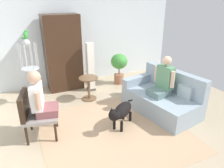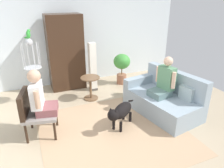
% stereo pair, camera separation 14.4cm
% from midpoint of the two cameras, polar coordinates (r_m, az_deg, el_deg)
% --- Properties ---
extents(ground_plane, '(6.95, 6.95, 0.00)m').
position_cam_midpoint_polar(ground_plane, '(4.34, 0.68, -11.35)').
color(ground_plane, tan).
extents(back_wall, '(6.39, 0.12, 2.75)m').
position_cam_midpoint_polar(back_wall, '(6.29, -9.49, 12.74)').
color(back_wall, silver).
rests_on(back_wall, ground).
extents(area_rug, '(2.67, 2.57, 0.01)m').
position_cam_midpoint_polar(area_rug, '(4.20, 1.29, -12.64)').
color(area_rug, tan).
rests_on(area_rug, ground).
extents(couch, '(1.21, 1.78, 0.90)m').
position_cam_midpoint_polar(couch, '(4.90, 14.43, -3.82)').
color(couch, '#8EA0AD').
rests_on(couch, ground).
extents(armchair, '(0.70, 0.69, 0.89)m').
position_cam_midpoint_polar(armchair, '(4.09, -19.40, -6.60)').
color(armchair, black).
rests_on(armchair, ground).
extents(person_on_couch, '(0.53, 0.52, 0.85)m').
position_cam_midpoint_polar(person_on_couch, '(4.67, 14.72, 0.80)').
color(person_on_couch, slate).
extents(person_on_armchair, '(0.50, 0.55, 0.83)m').
position_cam_midpoint_polar(person_on_armchair, '(3.95, -17.82, -3.13)').
color(person_on_armchair, brown).
extents(round_end_table, '(0.47, 0.47, 0.58)m').
position_cam_midpoint_polar(round_end_table, '(5.31, -5.00, -0.68)').
color(round_end_table, brown).
rests_on(round_end_table, ground).
extents(dog, '(0.78, 0.63, 0.56)m').
position_cam_midpoint_polar(dog, '(4.16, 3.37, -7.40)').
color(dog, black).
rests_on(dog, ground).
extents(bird_cage_stand, '(0.39, 0.39, 1.56)m').
position_cam_midpoint_polar(bird_cage_stand, '(5.26, -19.57, 3.08)').
color(bird_cage_stand, silver).
rests_on(bird_cage_stand, ground).
extents(parrot, '(0.17, 0.10, 0.20)m').
position_cam_midpoint_polar(parrot, '(5.06, -20.75, 12.41)').
color(parrot, green).
rests_on(parrot, bird_cage_stand).
extents(potted_plant, '(0.48, 0.48, 0.89)m').
position_cam_midpoint_polar(potted_plant, '(6.17, 3.32, 5.18)').
color(potted_plant, '#996047').
rests_on(potted_plant, ground).
extents(column_lamp, '(0.20, 0.20, 1.31)m').
position_cam_midpoint_polar(column_lamp, '(5.72, -4.50, 4.47)').
color(column_lamp, '#4C4742').
rests_on(column_lamp, ground).
extents(armoire_cabinet, '(0.92, 0.56, 2.00)m').
position_cam_midpoint_polar(armoire_cabinet, '(5.91, -11.63, 8.23)').
color(armoire_cabinet, '#382316').
rests_on(armoire_cabinet, ground).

